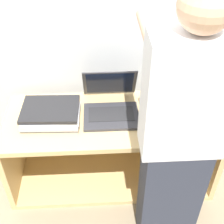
% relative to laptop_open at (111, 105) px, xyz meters
% --- Properties ---
extents(ground_plane, '(12.00, 12.00, 0.00)m').
position_rel_laptop_open_xyz_m(ground_plane, '(0.00, -0.36, -0.63)').
color(ground_plane, gray).
extents(wall_back, '(8.00, 0.05, 2.40)m').
position_rel_laptop_open_xyz_m(wall_back, '(0.00, 0.33, 0.57)').
color(wall_back, silver).
rests_on(wall_back, ground_plane).
extents(cart, '(1.44, 0.58, 0.58)m').
position_rel_laptop_open_xyz_m(cart, '(0.00, -0.00, -0.34)').
color(cart, tan).
rests_on(cart, ground_plane).
extents(laptop_open, '(0.37, 0.39, 0.27)m').
position_rel_laptop_open_xyz_m(laptop_open, '(0.00, 0.00, 0.00)').
color(laptop_open, '#333338').
rests_on(laptop_open, cart).
extents(laptop_stack_left, '(0.38, 0.30, 0.10)m').
position_rel_laptop_open_xyz_m(laptop_stack_left, '(-0.39, -0.07, -0.01)').
color(laptop_stack_left, gray).
rests_on(laptop_stack_left, cart).
extents(laptop_stack_right, '(0.39, 0.30, 0.17)m').
position_rel_laptop_open_xyz_m(laptop_stack_right, '(0.40, -0.06, 0.03)').
color(laptop_stack_right, '#B7B7BC').
rests_on(laptop_stack_right, cart).
extents(person, '(0.40, 0.53, 1.62)m').
position_rel_laptop_open_xyz_m(person, '(0.32, -0.54, 0.18)').
color(person, '#2D3342').
rests_on(person, ground_plane).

